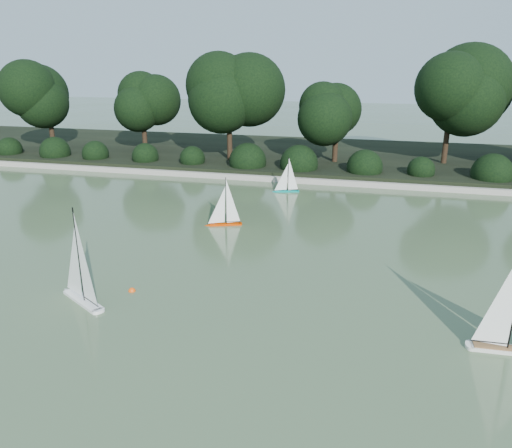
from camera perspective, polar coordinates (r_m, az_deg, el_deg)
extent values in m
plane|color=#334429|center=(8.93, -4.53, -8.92)|extent=(80.00, 80.00, 0.00)
cube|color=gray|center=(17.17, 4.84, 5.04)|extent=(40.00, 0.35, 0.18)
cube|color=black|center=(21.03, 6.60, 7.70)|extent=(40.00, 8.00, 0.30)
cylinder|color=black|center=(23.34, -22.22, 9.05)|extent=(0.20, 0.20, 1.51)
sphere|color=black|center=(23.14, -22.79, 13.49)|extent=(2.38, 2.38, 2.38)
cylinder|color=black|center=(21.81, -12.58, 9.19)|extent=(0.20, 0.20, 1.37)
sphere|color=black|center=(21.60, -12.90, 13.62)|extent=(2.24, 2.24, 2.24)
cylinder|color=black|center=(19.50, -3.03, 8.95)|extent=(0.20, 0.20, 1.66)
sphere|color=black|center=(19.26, -3.13, 14.89)|extent=(2.66, 2.66, 2.66)
cylinder|color=black|center=(19.28, 9.00, 8.03)|extent=(0.20, 0.20, 1.26)
sphere|color=black|center=(19.06, 9.25, 12.69)|extent=(2.10, 2.10, 2.10)
cylinder|color=black|center=(20.02, 20.81, 8.12)|extent=(0.20, 0.20, 1.73)
sphere|color=black|center=(19.78, 21.53, 14.16)|extent=(2.80, 2.80, 2.80)
sphere|color=black|center=(22.98, -26.04, 7.63)|extent=(1.10, 1.10, 1.10)
sphere|color=black|center=(21.77, -21.92, 7.65)|extent=(1.10, 1.10, 1.10)
sphere|color=black|center=(20.68, -17.35, 7.63)|extent=(1.10, 1.10, 1.10)
sphere|color=black|center=(19.73, -12.30, 7.55)|extent=(1.10, 1.10, 1.10)
sphere|color=black|center=(18.95, -6.80, 7.39)|extent=(1.10, 1.10, 1.10)
sphere|color=black|center=(18.35, -0.89, 7.15)|extent=(1.10, 1.10, 1.10)
sphere|color=black|center=(17.96, 5.34, 6.82)|extent=(1.10, 1.10, 1.10)
sphere|color=black|center=(17.79, 11.75, 6.39)|extent=(1.10, 1.10, 1.10)
sphere|color=black|center=(17.84, 18.20, 5.88)|extent=(1.10, 1.10, 1.10)
sphere|color=black|center=(18.11, 24.53, 5.30)|extent=(1.10, 1.10, 1.10)
cube|color=white|center=(9.41, -19.16, -8.10)|extent=(1.05, 0.76, 0.11)
cone|color=white|center=(9.95, -20.81, -6.82)|extent=(0.30, 0.30, 0.22)
cylinder|color=white|center=(8.96, -17.57, -9.32)|extent=(0.18, 0.18, 0.11)
cylinder|color=black|center=(9.01, -19.62, -3.05)|extent=(0.03, 0.03, 1.71)
cylinder|color=black|center=(9.12, -18.40, -8.07)|extent=(0.44, 0.28, 0.02)
cube|color=silver|center=(8.43, 27.17, -12.52)|extent=(1.16, 0.27, 0.11)
cylinder|color=silver|center=(8.28, 23.27, -12.48)|extent=(0.14, 0.14, 0.11)
cube|color=olive|center=(8.40, 27.24, -12.16)|extent=(1.06, 0.21, 0.01)
cylinder|color=black|center=(8.28, 25.20, -11.76)|extent=(0.53, 0.04, 0.02)
cube|color=#D13400|center=(12.82, -3.56, 0.05)|extent=(0.80, 0.42, 0.08)
cone|color=#D13400|center=(12.81, -5.61, -0.02)|extent=(0.20, 0.20, 0.16)
cylinder|color=#D13400|center=(12.84, -1.81, 0.11)|extent=(0.12, 0.12, 0.08)
cylinder|color=black|center=(12.62, -3.44, 2.86)|extent=(0.02, 0.02, 1.22)
cylinder|color=black|center=(12.80, -2.62, 0.45)|extent=(0.35, 0.14, 0.01)
cube|color=#018881|center=(15.97, 3.54, 3.82)|extent=(0.73, 0.33, 0.07)
cone|color=#018881|center=(15.93, 2.04, 3.81)|extent=(0.18, 0.18, 0.14)
cylinder|color=#018881|center=(16.00, 4.82, 3.82)|extent=(0.11, 0.11, 0.07)
cylinder|color=black|center=(15.83, 3.71, 5.89)|extent=(0.02, 0.02, 1.11)
cylinder|color=black|center=(15.96, 4.24, 4.09)|extent=(0.32, 0.10, 0.01)
sphere|color=#FF510D|center=(9.58, -13.99, -7.45)|extent=(0.13, 0.13, 0.13)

